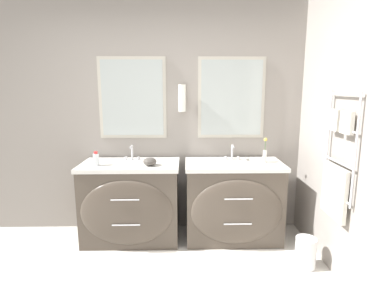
{
  "coord_description": "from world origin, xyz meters",
  "views": [
    {
      "loc": [
        0.34,
        -1.58,
        1.64
      ],
      "look_at": [
        0.4,
        1.28,
        1.11
      ],
      "focal_mm": 28.0,
      "sensor_mm": 36.0,
      "label": 1
    }
  ],
  "objects": [
    {
      "name": "amenity_bowl",
      "position": [
        -0.04,
        1.42,
        0.9
      ],
      "size": [
        0.14,
        0.14,
        0.08
      ],
      "color": "#4C4742",
      "rests_on": "vanity_left"
    },
    {
      "name": "waste_bin",
      "position": [
        1.44,
        0.95,
        0.15
      ],
      "size": [
        0.19,
        0.19,
        0.29
      ],
      "color": "silver",
      "rests_on": "ground_plane"
    },
    {
      "name": "faucet_left",
      "position": [
        -0.26,
        1.66,
        0.94
      ],
      "size": [
        0.17,
        0.11,
        0.17
      ],
      "color": "silver",
      "rests_on": "vanity_left"
    },
    {
      "name": "flower_vase",
      "position": [
        1.18,
        1.53,
        0.96
      ],
      "size": [
        0.04,
        0.04,
        0.27
      ],
      "color": "silver",
      "rests_on": "vanity_right"
    },
    {
      "name": "toiletry_bottle",
      "position": [
        -0.59,
        1.44,
        0.93
      ],
      "size": [
        0.06,
        0.06,
        0.15
      ],
      "color": "silver",
      "rests_on": "vanity_left"
    },
    {
      "name": "wall_right",
      "position": [
        1.69,
        0.82,
        1.29
      ],
      "size": [
        0.13,
        3.74,
        2.6
      ],
      "color": "gray",
      "rests_on": "ground_plane"
    },
    {
      "name": "vanity_left",
      "position": [
        -0.26,
        1.49,
        0.44
      ],
      "size": [
        1.04,
        0.61,
        0.86
      ],
      "color": "#4C4238",
      "rests_on": "ground_plane"
    },
    {
      "name": "vanity_right",
      "position": [
        0.85,
        1.49,
        0.44
      ],
      "size": [
        1.04,
        0.61,
        0.86
      ],
      "color": "#4C4238",
      "rests_on": "ground_plane"
    },
    {
      "name": "wall_back",
      "position": [
        0.01,
        1.86,
        1.31
      ],
      "size": [
        4.92,
        0.16,
        2.6
      ],
      "color": "gray",
      "rests_on": "ground_plane"
    },
    {
      "name": "faucet_right",
      "position": [
        0.85,
        1.66,
        0.94
      ],
      "size": [
        0.17,
        0.11,
        0.17
      ],
      "color": "silver",
      "rests_on": "vanity_right"
    }
  ]
}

